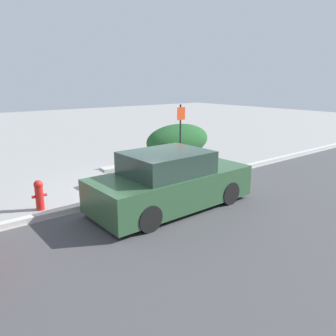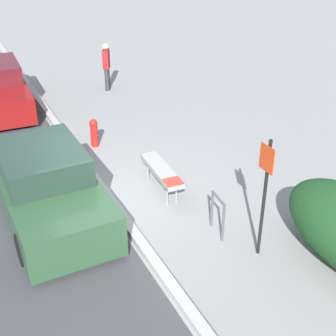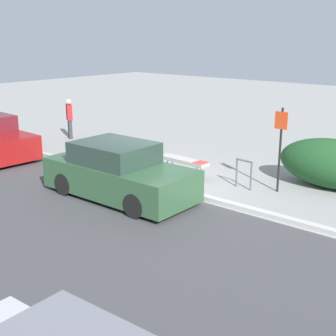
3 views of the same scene
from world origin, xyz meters
name	(u,v)px [view 3 (image 3 of 3)]	position (x,y,z in m)	size (l,w,h in m)	color
ground_plane	(157,187)	(0.00, 0.00, 0.00)	(60.00, 60.00, 0.00)	gray
curb	(157,185)	(0.00, 0.00, 0.07)	(60.00, 0.20, 0.13)	#B7B7B2
bench	(184,161)	(0.03, 1.20, 0.52)	(1.67, 0.48, 0.60)	#99999E
bike_rack	(244,171)	(1.92, 1.49, 0.50)	(0.55, 0.11, 0.83)	#515156
sign_post	(280,142)	(2.77, 1.84, 1.38)	(0.36, 0.08, 2.30)	black
fire_hydrant	(104,153)	(-2.85, 0.60, 0.41)	(0.36, 0.22, 0.77)	red
shrub_hedge	(333,164)	(3.76, 3.15, 0.69)	(3.13, 1.51, 1.38)	#1E4C23
pedestrian	(69,118)	(-6.98, 2.46, 0.87)	(0.42, 0.36, 1.63)	#333338
parked_car_near	(118,173)	(-0.19, -1.27, 0.66)	(4.19, 1.84, 1.46)	black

